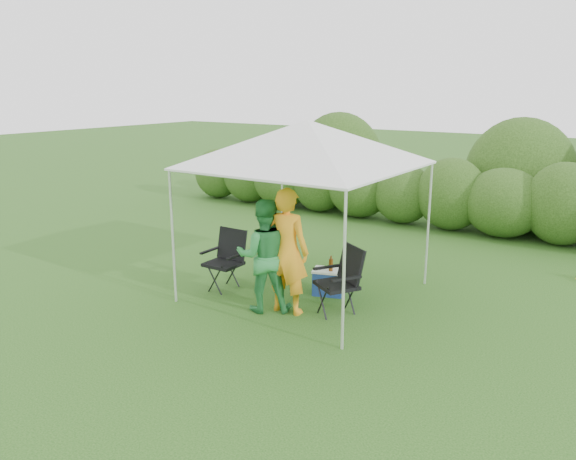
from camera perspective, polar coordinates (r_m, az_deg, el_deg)
The scene contains 9 objects.
ground at distance 9.01m, azimuth 0.10°, elevation -7.26°, with size 70.00×70.00×0.00m, color #315F1E.
hedge at distance 13.99m, azimuth 14.03°, elevation 3.65°, with size 14.80×1.53×1.80m.
canopy at distance 8.84m, azimuth 1.93°, elevation 8.78°, with size 3.10×3.10×2.83m.
chair_right at distance 8.42m, azimuth 5.56°, elevation -4.69°, with size 0.81×0.79×1.03m.
chair_left at distance 9.49m, azimuth -6.24°, elevation -2.59°, with size 0.63×0.57×1.00m.
man at distance 8.31m, azimuth -0.12°, elevation -2.15°, with size 0.70×0.46×1.92m, color orange.
woman at distance 8.42m, azimuth -2.44°, elevation -2.61°, with size 0.84×0.65×1.73m, color #2C8740.
cooler at distance 9.27m, azimuth 4.14°, elevation -5.26°, with size 0.59×0.51×0.42m.
bottle at distance 9.10m, azimuth 4.38°, elevation -3.39°, with size 0.07×0.07×0.26m, color #592D0C.
Camera 1 is at (4.65, -6.97, 3.32)m, focal length 35.00 mm.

